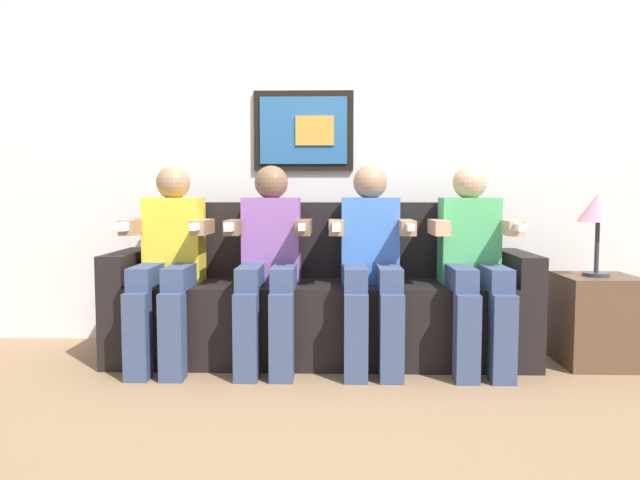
{
  "coord_description": "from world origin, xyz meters",
  "views": [
    {
      "loc": [
        0.08,
        -3.09,
        0.95
      ],
      "look_at": [
        0.0,
        0.15,
        0.7
      ],
      "focal_mm": 33.51,
      "sensor_mm": 36.0,
      "label": 1
    }
  ],
  "objects_px": {
    "person_rightmost": "(474,257)",
    "table_lamp": "(598,211)",
    "couch": "(321,304)",
    "person_right_center": "(371,257)",
    "person_left_center": "(269,257)",
    "person_leftmost": "(169,257)",
    "side_table_right": "(596,320)"
  },
  "relations": [
    {
      "from": "person_right_center",
      "to": "side_table_right",
      "type": "distance_m",
      "value": 1.31
    },
    {
      "from": "person_left_center",
      "to": "person_rightmost",
      "type": "height_order",
      "value": "same"
    },
    {
      "from": "couch",
      "to": "person_right_center",
      "type": "height_order",
      "value": "person_right_center"
    },
    {
      "from": "person_right_center",
      "to": "table_lamp",
      "type": "relative_size",
      "value": 2.41
    },
    {
      "from": "person_right_center",
      "to": "person_rightmost",
      "type": "distance_m",
      "value": 0.56
    },
    {
      "from": "couch",
      "to": "table_lamp",
      "type": "height_order",
      "value": "table_lamp"
    },
    {
      "from": "person_left_center",
      "to": "side_table_right",
      "type": "distance_m",
      "value": 1.85
    },
    {
      "from": "couch",
      "to": "person_right_center",
      "type": "distance_m",
      "value": 0.44
    },
    {
      "from": "table_lamp",
      "to": "person_left_center",
      "type": "bearing_deg",
      "value": -178.77
    },
    {
      "from": "person_rightmost",
      "to": "couch",
      "type": "bearing_deg",
      "value": 168.63
    },
    {
      "from": "table_lamp",
      "to": "person_right_center",
      "type": "bearing_deg",
      "value": -178.21
    },
    {
      "from": "couch",
      "to": "person_leftmost",
      "type": "height_order",
      "value": "person_leftmost"
    },
    {
      "from": "person_left_center",
      "to": "side_table_right",
      "type": "height_order",
      "value": "person_left_center"
    },
    {
      "from": "side_table_right",
      "to": "person_right_center",
      "type": "bearing_deg",
      "value": -177.21
    },
    {
      "from": "person_right_center",
      "to": "person_left_center",
      "type": "bearing_deg",
      "value": 180.0
    },
    {
      "from": "couch",
      "to": "person_left_center",
      "type": "bearing_deg",
      "value": -148.82
    },
    {
      "from": "person_left_center",
      "to": "person_right_center",
      "type": "relative_size",
      "value": 1.0
    },
    {
      "from": "side_table_right",
      "to": "table_lamp",
      "type": "relative_size",
      "value": 1.09
    },
    {
      "from": "side_table_right",
      "to": "table_lamp",
      "type": "bearing_deg",
      "value": -133.61
    },
    {
      "from": "person_rightmost",
      "to": "side_table_right",
      "type": "height_order",
      "value": "person_rightmost"
    },
    {
      "from": "person_right_center",
      "to": "side_table_right",
      "type": "height_order",
      "value": "person_right_center"
    },
    {
      "from": "person_leftmost",
      "to": "side_table_right",
      "type": "bearing_deg",
      "value": 1.48
    },
    {
      "from": "person_leftmost",
      "to": "person_rightmost",
      "type": "distance_m",
      "value": 1.67
    },
    {
      "from": "couch",
      "to": "person_left_center",
      "type": "height_order",
      "value": "person_left_center"
    },
    {
      "from": "person_left_center",
      "to": "table_lamp",
      "type": "bearing_deg",
      "value": 1.23
    },
    {
      "from": "couch",
      "to": "person_right_center",
      "type": "bearing_deg",
      "value": -31.19
    },
    {
      "from": "person_leftmost",
      "to": "table_lamp",
      "type": "bearing_deg",
      "value": 0.94
    },
    {
      "from": "person_leftmost",
      "to": "table_lamp",
      "type": "distance_m",
      "value": 2.37
    },
    {
      "from": "person_rightmost",
      "to": "table_lamp",
      "type": "distance_m",
      "value": 0.73
    },
    {
      "from": "person_right_center",
      "to": "table_lamp",
      "type": "bearing_deg",
      "value": 1.79
    },
    {
      "from": "couch",
      "to": "person_rightmost",
      "type": "relative_size",
      "value": 2.14
    },
    {
      "from": "person_leftmost",
      "to": "side_table_right",
      "type": "height_order",
      "value": "person_leftmost"
    }
  ]
}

